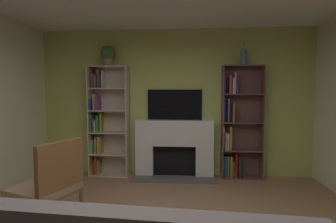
{
  "coord_description": "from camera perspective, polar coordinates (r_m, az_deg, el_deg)",
  "views": [
    {
      "loc": [
        0.26,
        -2.25,
        1.56
      ],
      "look_at": [
        0.0,
        1.12,
        1.33
      ],
      "focal_mm": 28.55,
      "sensor_mm": 36.0,
      "label": 1
    }
  ],
  "objects": [
    {
      "name": "vase_with_flowers",
      "position": [
        5.04,
        15.84,
        11.14
      ],
      "size": [
        0.11,
        0.11,
        0.46
      ],
      "color": "#45669C",
      "rests_on": "bookshelf_right"
    },
    {
      "name": "bookshelf_left",
      "position": [
        5.22,
        -13.3,
        -2.04
      ],
      "size": [
        0.73,
        0.31,
        2.06
      ],
      "color": "beige",
      "rests_on": "ground_plane"
    },
    {
      "name": "wall_back_accent",
      "position": [
        5.09,
        1.48,
        1.87
      ],
      "size": [
        5.22,
        0.06,
        2.75
      ],
      "primitive_type": "cube",
      "color": "#B9C466",
      "rests_on": "ground_plane"
    },
    {
      "name": "potted_plant",
      "position": [
        5.17,
        -12.7,
        11.71
      ],
      "size": [
        0.27,
        0.27,
        0.38
      ],
      "color": "#A56D4A",
      "rests_on": "bookshelf_left"
    },
    {
      "name": "tv",
      "position": [
        5.03,
        1.45,
        1.5
      ],
      "size": [
        1.01,
        0.06,
        0.56
      ],
      "primitive_type": "cube",
      "color": "black",
      "rests_on": "fireplace"
    },
    {
      "name": "bookshelf_right",
      "position": [
        5.07,
        14.46,
        -2.86
      ],
      "size": [
        0.73,
        0.27,
        2.06
      ],
      "color": "brown",
      "rests_on": "ground_plane"
    },
    {
      "name": "armchair",
      "position": [
        3.46,
        -24.0,
        -14.01
      ],
      "size": [
        0.79,
        0.81,
        1.02
      ],
      "color": "brown",
      "rests_on": "ground_plane"
    },
    {
      "name": "fireplace",
      "position": [
        5.04,
        1.38,
        -7.5
      ],
      "size": [
        1.54,
        0.54,
        1.06
      ],
      "color": "white",
      "rests_on": "ground_plane"
    }
  ]
}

